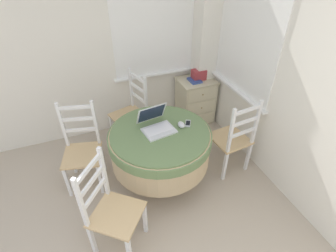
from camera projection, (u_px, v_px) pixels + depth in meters
name	position (u px, v px, depth m)	size (l,w,h in m)	color
corner_room_shell	(185.00, 69.00, 2.62)	(4.25, 4.68, 2.55)	white
round_dining_table	(160.00, 145.00, 2.80)	(1.08, 1.08, 0.72)	#4C3D2D
laptop	(156.00, 124.00, 2.71)	(0.36, 0.38, 0.24)	silver
computer_mouse	(181.00, 125.00, 2.75)	(0.07, 0.10, 0.05)	silver
cell_phone	(188.00, 123.00, 2.81)	(0.11, 0.13, 0.01)	#B2B7BC
dining_chair_near_back_window	(131.00, 113.00, 3.46)	(0.50, 0.50, 0.99)	tan
dining_chair_near_right_window	(233.00, 139.00, 3.02)	(0.44, 0.45, 0.99)	tan
dining_chair_camera_near	(111.00, 211.00, 2.24)	(0.57, 0.57, 0.99)	tan
dining_chair_left_flank	(82.00, 150.00, 2.87)	(0.48, 0.49, 0.99)	tan
corner_cabinet	(195.00, 100.00, 3.94)	(0.52, 0.44, 0.68)	beige
storage_box	(199.00, 75.00, 3.72)	(0.19, 0.13, 0.15)	#9E3338
book_on_cabinet	(195.00, 80.00, 3.71)	(0.16, 0.20, 0.02)	#33478C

